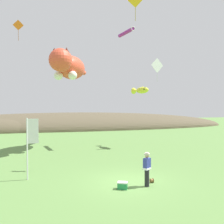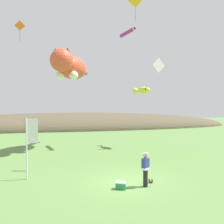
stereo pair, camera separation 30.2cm
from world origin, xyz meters
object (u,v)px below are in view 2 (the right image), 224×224
(kite_spool, at_px, (151,181))
(festival_attendant, at_px, (145,168))
(kite_diamond_gold, at_px, (135,0))
(picnic_cooler, at_px, (121,185))
(kite_giant_cat, at_px, (70,67))
(kite_diamond_orange, at_px, (20,26))
(kite_fish_windsock, at_px, (142,90))
(kite_diamond_white, at_px, (159,65))
(festival_banner_pole, at_px, (30,139))
(kite_tube_streamer, at_px, (128,32))

(kite_spool, bearing_deg, festival_attendant, -133.38)
(festival_attendant, xyz_separation_m, kite_diamond_gold, (0.93, 4.50, 10.49))
(festival_attendant, distance_m, picnic_cooler, 1.54)
(kite_giant_cat, distance_m, kite_diamond_orange, 5.64)
(kite_diamond_orange, bearing_deg, festival_attendant, -57.18)
(festival_attendant, height_order, kite_diamond_gold, kite_diamond_gold)
(kite_giant_cat, distance_m, kite_diamond_gold, 9.42)
(kite_fish_windsock, distance_m, kite_diamond_orange, 12.90)
(kite_diamond_white, bearing_deg, festival_banner_pole, -144.08)
(festival_banner_pole, height_order, kite_diamond_gold, kite_diamond_gold)
(festival_banner_pole, distance_m, kite_diamond_white, 15.33)
(picnic_cooler, height_order, kite_diamond_white, kite_diamond_white)
(festival_banner_pole, bearing_deg, festival_attendant, -24.67)
(festival_attendant, bearing_deg, kite_giant_cat, 103.84)
(kite_tube_streamer, bearing_deg, kite_diamond_orange, -173.53)
(festival_attendant, bearing_deg, kite_diamond_gold, 78.29)
(kite_fish_windsock, bearing_deg, kite_diamond_gold, -113.43)
(kite_spool, bearing_deg, kite_giant_cat, 106.69)
(festival_banner_pole, bearing_deg, kite_diamond_white, 35.92)
(kite_giant_cat, relative_size, kite_diamond_white, 3.47)
(festival_attendant, distance_m, festival_banner_pole, 6.66)
(kite_fish_windsock, xyz_separation_m, kite_diamond_gold, (-3.22, -7.43, 5.73))
(festival_attendant, distance_m, kite_spool, 1.11)
(kite_tube_streamer, relative_size, kite_diamond_gold, 1.50)
(festival_attendant, xyz_separation_m, kite_diamond_white, (5.55, 11.04, 7.18))
(picnic_cooler, relative_size, kite_tube_streamer, 0.20)
(kite_tube_streamer, xyz_separation_m, kite_diamond_gold, (-1.93, -8.29, -0.26))
(picnic_cooler, bearing_deg, kite_giant_cat, 97.79)
(kite_diamond_orange, bearing_deg, picnic_cooler, -62.20)
(kite_tube_streamer, bearing_deg, picnic_cooler, -108.11)
(kite_fish_windsock, bearing_deg, kite_giant_cat, 177.27)
(kite_spool, height_order, kite_diamond_gold, kite_diamond_gold)
(kite_giant_cat, relative_size, kite_fish_windsock, 3.23)
(festival_attendant, bearing_deg, kite_diamond_orange, 122.82)
(picnic_cooler, height_order, kite_fish_windsock, kite_fish_windsock)
(kite_spool, relative_size, festival_banner_pole, 0.07)
(kite_diamond_orange, bearing_deg, kite_fish_windsock, 1.53)
(picnic_cooler, relative_size, festival_banner_pole, 0.17)
(festival_banner_pole, relative_size, kite_tube_streamer, 1.19)
(festival_attendant, relative_size, kite_giant_cat, 0.21)
(kite_giant_cat, bearing_deg, kite_diamond_gold, -63.02)
(kite_diamond_white, bearing_deg, kite_giant_cat, 171.84)
(kite_tube_streamer, bearing_deg, festival_banner_pole, -131.15)
(kite_diamond_white, bearing_deg, kite_fish_windsock, 147.57)
(picnic_cooler, xyz_separation_m, festival_banner_pole, (-4.59, 2.78, 2.10))
(kite_fish_windsock, distance_m, kite_diamond_white, 2.94)
(kite_giant_cat, bearing_deg, kite_diamond_orange, -171.68)
(kite_diamond_orange, distance_m, kite_diamond_gold, 11.03)
(festival_attendant, height_order, kite_diamond_orange, kite_diamond_orange)
(picnic_cooler, distance_m, kite_diamond_white, 15.29)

